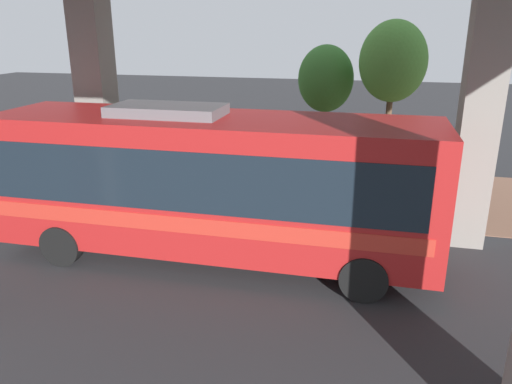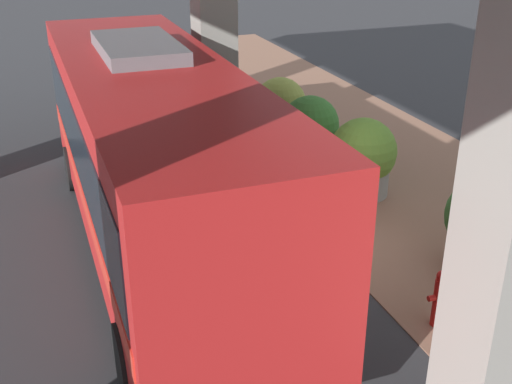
# 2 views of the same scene
# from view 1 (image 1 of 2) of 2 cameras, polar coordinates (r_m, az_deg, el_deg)

# --- Properties ---
(ground_plane) EXTENTS (80.00, 80.00, 0.00)m
(ground_plane) POSITION_cam_1_polar(r_m,az_deg,el_deg) (14.85, 2.10, -2.96)
(ground_plane) COLOR #2D2D30
(ground_plane) RESTS_ON ground
(sidewalk_strip) EXTENTS (6.00, 40.00, 0.02)m
(sidewalk_strip) POSITION_cam_1_polar(r_m,az_deg,el_deg) (17.63, 4.03, 0.56)
(sidewalk_strip) COLOR #845B47
(sidewalk_strip) RESTS_ON ground
(bus) EXTENTS (2.82, 10.38, 3.70)m
(bus) POSITION_cam_1_polar(r_m,az_deg,el_deg) (11.76, -5.04, 1.50)
(bus) COLOR #B21E1E
(bus) RESTS_ON ground
(fire_hydrant) EXTENTS (0.42, 0.20, 0.98)m
(fire_hydrant) POSITION_cam_1_polar(r_m,az_deg,el_deg) (14.93, 13.67, -1.35)
(fire_hydrant) COLOR red
(fire_hydrant) RESTS_ON ground
(planter_front) EXTENTS (1.39, 1.39, 1.82)m
(planter_front) POSITION_cam_1_polar(r_m,az_deg,el_deg) (16.76, -8.96, 2.70)
(planter_front) COLOR gray
(planter_front) RESTS_ON ground
(planter_middle) EXTENTS (1.47, 1.47, 1.75)m
(planter_middle) POSITION_cam_1_polar(r_m,az_deg,el_deg) (16.62, -2.68, 2.53)
(planter_middle) COLOR gray
(planter_middle) RESTS_ON ground
(planter_back) EXTENTS (1.39, 1.39, 1.74)m
(planter_back) POSITION_cam_1_polar(r_m,az_deg,el_deg) (16.42, 9.80, 2.09)
(planter_back) COLOR gray
(planter_back) RESTS_ON ground
(planter_extra) EXTENTS (1.38, 1.38, 1.80)m
(planter_extra) POSITION_cam_1_polar(r_m,az_deg,el_deg) (17.56, -14.69, 3.06)
(planter_extra) COLOR gray
(planter_extra) RESTS_ON ground
(street_tree_near) EXTENTS (2.01, 2.01, 4.79)m
(street_tree_near) POSITION_cam_1_polar(r_m,az_deg,el_deg) (18.73, 7.98, 12.67)
(street_tree_near) COLOR brown
(street_tree_near) RESTS_ON ground
(street_tree_far) EXTENTS (2.25, 2.25, 5.64)m
(street_tree_far) POSITION_cam_1_polar(r_m,az_deg,el_deg) (17.82, 15.39, 14.12)
(street_tree_far) COLOR brown
(street_tree_far) RESTS_ON ground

